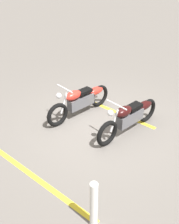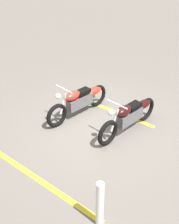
{
  "view_description": "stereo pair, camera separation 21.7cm",
  "coord_description": "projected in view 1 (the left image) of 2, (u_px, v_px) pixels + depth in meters",
  "views": [
    {
      "loc": [
        5.05,
        3.49,
        4.25
      ],
      "look_at": [
        0.38,
        0.0,
        0.65
      ],
      "focal_mm": 44.22,
      "sensor_mm": 36.0,
      "label": 1
    },
    {
      "loc": [
        5.18,
        3.31,
        4.25
      ],
      "look_at": [
        0.38,
        0.0,
        0.65
      ],
      "focal_mm": 44.22,
      "sensor_mm": 36.0,
      "label": 2
    }
  ],
  "objects": [
    {
      "name": "ground_plane",
      "position": [
        98.0,
        126.0,
        7.45
      ],
      "size": [
        60.0,
        60.0,
        0.0
      ],
      "primitive_type": "plane",
      "color": "#66605B"
    },
    {
      "name": "parking_stripe_mid",
      "position": [
        38.0,
        180.0,
        5.77
      ],
      "size": [
        0.34,
        3.2,
        0.01
      ],
      "primitive_type": "cube",
      "rotation": [
        0.0,
        0.0,
        1.5
      ],
      "color": "yellow",
      "rests_on": "ground"
    },
    {
      "name": "parking_stripe_near",
      "position": [
        108.0,
        108.0,
        8.25
      ],
      "size": [
        0.34,
        3.2,
        0.01
      ],
      "primitive_type": "cube",
      "rotation": [
        0.0,
        0.0,
        1.5
      ],
      "color": "yellow",
      "rests_on": "ground"
    },
    {
      "name": "bollard_post",
      "position": [
        94.0,
        205.0,
        4.63
      ],
      "size": [
        0.14,
        0.14,
        0.97
      ],
      "primitive_type": "cylinder",
      "color": "white",
      "rests_on": "ground"
    },
    {
      "name": "motorcycle_bright_foreground",
      "position": [
        81.0,
        100.0,
        7.75
      ],
      "size": [
        2.21,
        0.68,
        1.04
      ],
      "rotation": [
        0.0,
        0.0,
        -0.18
      ],
      "color": "black",
      "rests_on": "ground"
    },
    {
      "name": "motorcycle_dark_foreground",
      "position": [
        130.0,
        116.0,
        7.03
      ],
      "size": [
        2.21,
        0.68,
        1.04
      ],
      "rotation": [
        0.0,
        0.0,
        -0.18
      ],
      "color": "black",
      "rests_on": "ground"
    }
  ]
}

